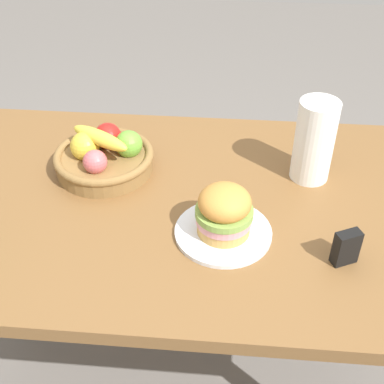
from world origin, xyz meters
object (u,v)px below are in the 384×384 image
object	(u,v)px
sandwich	(224,211)
paper_towel_roll	(314,141)
fruit_basket	(104,156)
napkin_holder	(346,248)
plate	(223,232)

from	to	relation	value
sandwich	paper_towel_roll	distance (m)	0.36
fruit_basket	napkin_holder	distance (m)	0.72
sandwich	napkin_holder	distance (m)	0.30
paper_towel_roll	sandwich	bearing A→B (deg)	-131.42
paper_towel_roll	napkin_holder	xyz separation A→B (m)	(0.05, -0.34, -0.07)
sandwich	napkin_holder	bearing A→B (deg)	-13.66
fruit_basket	napkin_holder	size ratio (longest dim) A/B	3.22
fruit_basket	paper_towel_roll	xyz separation A→B (m)	(0.59, 0.02, 0.07)
fruit_basket	paper_towel_roll	size ratio (longest dim) A/B	1.21
sandwich	paper_towel_roll	world-z (taller)	paper_towel_roll
plate	napkin_holder	bearing A→B (deg)	-13.66
plate	sandwich	bearing A→B (deg)	0.00
plate	paper_towel_roll	xyz separation A→B (m)	(0.24, 0.27, 0.11)
fruit_basket	napkin_holder	xyz separation A→B (m)	(0.64, -0.32, -0.00)
plate	napkin_holder	world-z (taller)	napkin_holder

